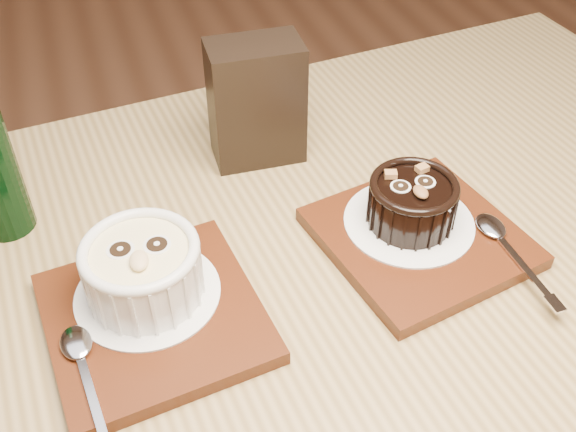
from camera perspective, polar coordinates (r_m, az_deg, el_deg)
The scene contains 10 objects.
table at distance 0.68m, azimuth 0.79°, elevation -13.09°, with size 1.27×0.91×0.75m.
tray_left at distance 0.61m, azimuth -11.25°, elevation -8.43°, with size 0.18×0.18×0.01m, color #52220D.
doily_left at distance 0.62m, azimuth -11.78°, elevation -6.42°, with size 0.13×0.13×0.00m, color white.
ramekin_white at distance 0.59m, azimuth -12.21°, elevation -4.33°, with size 0.10×0.10×0.06m.
spoon_left at distance 0.57m, azimuth -16.77°, elevation -12.74°, with size 0.03×0.13×0.01m, color silver, non-canonical shape.
tray_right at distance 0.68m, azimuth 11.07°, elevation -1.80°, with size 0.18×0.18×0.01m, color #52220D.
doily_right at distance 0.68m, azimuth 10.20°, elevation -0.47°, with size 0.13×0.13×0.00m, color white.
ramekin_dark at distance 0.66m, azimuth 10.48°, elevation 1.30°, with size 0.09×0.09×0.05m.
spoon_right at distance 0.67m, azimuth 18.33°, elevation -2.70°, with size 0.03×0.13×0.01m, color silver, non-canonical shape.
condiment_stand at distance 0.75m, azimuth -2.70°, elevation 9.59°, with size 0.10×0.06×0.14m, color black.
Camera 1 is at (-0.03, -0.63, 1.22)m, focal length 42.00 mm.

